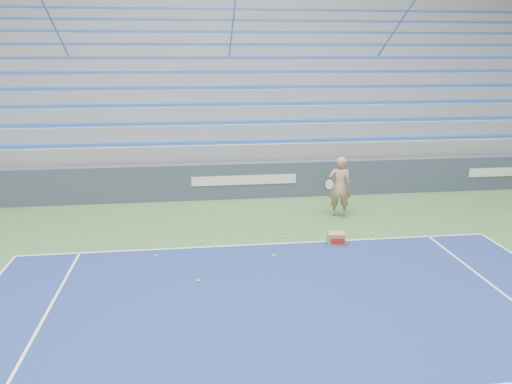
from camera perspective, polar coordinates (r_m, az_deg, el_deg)
sponsor_barrier at (r=15.34m, az=-1.39°, el=1.33°), size 30.00×0.32×1.10m
bleachers at (r=20.65m, az=-3.12°, el=10.09°), size 31.00×9.15×7.30m
tennis_player at (r=13.71m, az=9.53°, el=0.62°), size 0.94×0.88×1.66m
ball_box at (r=11.83m, az=9.13°, el=-5.31°), size 0.43×0.36×0.29m
tennis_ball_0 at (r=11.63m, az=-4.61°, el=-6.11°), size 0.07×0.07×0.07m
tennis_ball_1 at (r=11.24m, az=-11.39°, el=-7.17°), size 0.07×0.07×0.07m
tennis_ball_2 at (r=9.95m, az=-6.64°, el=-10.07°), size 0.07×0.07×0.07m
tennis_ball_3 at (r=11.86m, az=-6.35°, el=-5.73°), size 0.07×0.07×0.07m
tennis_ball_4 at (r=12.14m, az=3.31°, el=-5.14°), size 0.07×0.07×0.07m
tennis_ball_5 at (r=12.63m, az=13.13°, el=-4.69°), size 0.07×0.07×0.07m
tennis_ball_6 at (r=11.05m, az=2.03°, el=-7.26°), size 0.07×0.07×0.07m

